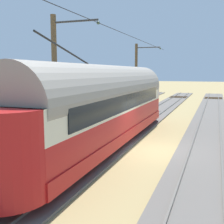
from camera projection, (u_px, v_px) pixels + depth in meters
name	position (u px, v px, depth m)	size (l,w,h in m)	color
ground_plane	(152.00, 150.00, 14.29)	(220.00, 220.00, 0.00)	#937F51
track_adjacent_siding	(205.00, 153.00, 13.70)	(2.80, 80.00, 0.18)	#56514C
track_third_siding	(108.00, 144.00, 15.45)	(2.80, 80.00, 0.18)	#56514C
track_outer_siding	(30.00, 136.00, 17.19)	(2.80, 80.00, 0.18)	#56514C
vintage_streetcar	(107.00, 104.00, 15.01)	(2.65, 17.99, 5.08)	red
catenary_pole_foreground	(137.00, 76.00, 29.25)	(2.68, 0.28, 6.81)	brown
catenary_pole_mid_near	(56.00, 79.00, 14.60)	(2.68, 0.28, 6.81)	brown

